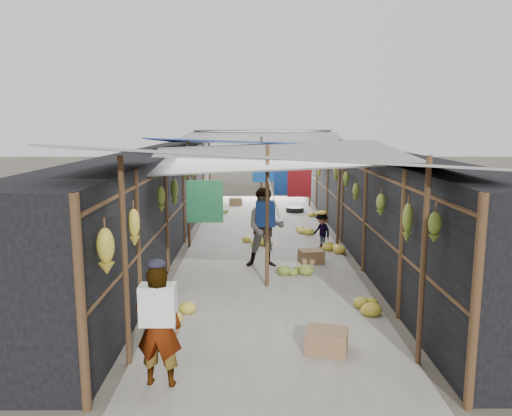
{
  "coord_description": "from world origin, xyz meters",
  "views": [
    {
      "loc": [
        -0.26,
        -5.81,
        2.96
      ],
      "look_at": [
        -0.19,
        4.32,
        1.25
      ],
      "focal_mm": 35.0,
      "sensor_mm": 36.0,
      "label": 1
    }
  ],
  "objects_px": {
    "crate_near": "(327,342)",
    "vendor_seated": "(322,231)",
    "shopper_blue": "(265,228)",
    "black_basin": "(295,210)",
    "vendor_elderly": "(159,326)"
  },
  "relations": [
    {
      "from": "crate_near",
      "to": "vendor_seated",
      "type": "relative_size",
      "value": 0.61
    },
    {
      "from": "vendor_seated",
      "to": "crate_near",
      "type": "bearing_deg",
      "value": -39.2
    },
    {
      "from": "shopper_blue",
      "to": "crate_near",
      "type": "bearing_deg",
      "value": -80.98
    },
    {
      "from": "black_basin",
      "to": "vendor_seated",
      "type": "bearing_deg",
      "value": -87.36
    },
    {
      "from": "crate_near",
      "to": "vendor_seated",
      "type": "xyz_separation_m",
      "value": [
        0.69,
        5.56,
        0.27
      ]
    },
    {
      "from": "vendor_seated",
      "to": "black_basin",
      "type": "bearing_deg",
      "value": 150.52
    },
    {
      "from": "crate_near",
      "to": "black_basin",
      "type": "xyz_separation_m",
      "value": [
        0.46,
        10.49,
        -0.07
      ]
    },
    {
      "from": "crate_near",
      "to": "shopper_blue",
      "type": "distance_m",
      "value": 4.13
    },
    {
      "from": "black_basin",
      "to": "shopper_blue",
      "type": "height_order",
      "value": "shopper_blue"
    },
    {
      "from": "black_basin",
      "to": "shopper_blue",
      "type": "xyz_separation_m",
      "value": [
        -1.17,
        -6.48,
        0.74
      ]
    },
    {
      "from": "vendor_elderly",
      "to": "vendor_seated",
      "type": "height_order",
      "value": "vendor_elderly"
    },
    {
      "from": "shopper_blue",
      "to": "vendor_elderly",
      "type": "bearing_deg",
      "value": -106.26
    },
    {
      "from": "crate_near",
      "to": "vendor_seated",
      "type": "distance_m",
      "value": 5.61
    },
    {
      "from": "black_basin",
      "to": "vendor_seated",
      "type": "xyz_separation_m",
      "value": [
        0.23,
        -4.93,
        0.34
      ]
    },
    {
      "from": "shopper_blue",
      "to": "vendor_seated",
      "type": "height_order",
      "value": "shopper_blue"
    }
  ]
}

